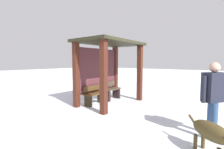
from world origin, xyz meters
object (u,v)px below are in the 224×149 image
bench_left_inside (94,96)px  person_walking (213,94)px  dog (214,133)px  bench_center_inside (111,92)px  bus_shelter (107,59)px

bench_left_inside → person_walking: (-0.41, -3.99, 0.66)m
dog → bench_center_inside: bearing=59.9°
bench_left_inside → bench_center_inside: (1.08, -0.00, 0.02)m
bench_left_inside → person_walking: person_walking is taller
bus_shelter → bench_center_inside: bearing=21.1°
person_walking → bus_shelter: bearing=75.9°
person_walking → dog: bearing=-171.8°
bench_left_inside → bench_center_inside: bearing=-0.0°
bus_shelter → bench_left_inside: 1.56m
bench_center_inside → person_walking: size_ratio=0.55×
bus_shelter → bench_left_inside: bus_shelter is taller
bench_center_inside → bus_shelter: bearing=-158.9°
bus_shelter → bench_center_inside: 1.54m
person_walking → bench_left_inside: bearing=84.1°
bus_shelter → bench_left_inside: (-0.54, 0.21, -1.45)m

